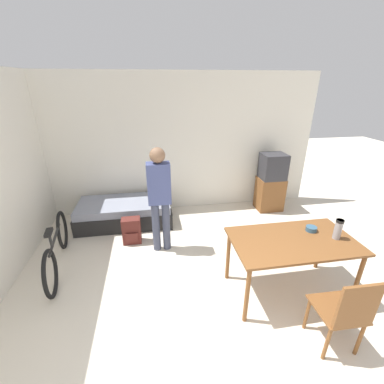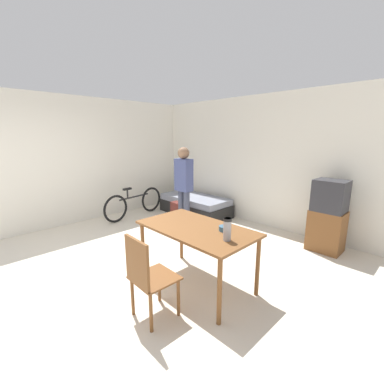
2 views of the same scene
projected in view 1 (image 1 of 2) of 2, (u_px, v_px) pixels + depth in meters
wall_back at (173, 145)px, 5.06m from camera, size 5.79×0.06×2.70m
daybed at (125, 212)px, 4.88m from camera, size 1.74×0.84×0.44m
tv at (271, 183)px, 5.28m from camera, size 0.52×0.41×1.20m
dining_table at (292, 246)px, 3.07m from camera, size 1.47×0.82×0.78m
wooden_chair at (346, 311)px, 2.41m from camera, size 0.44×0.44×0.93m
bicycle at (57, 248)px, 3.65m from camera, size 0.30×1.68×0.72m
person_standing at (159, 194)px, 3.81m from camera, size 0.34×0.22×1.67m
thermos_flask at (338, 228)px, 3.02m from camera, size 0.09×0.09×0.25m
mate_bowl at (311, 229)px, 3.21m from camera, size 0.13×0.13×0.06m
backpack at (132, 231)px, 4.27m from camera, size 0.30×0.22×0.45m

